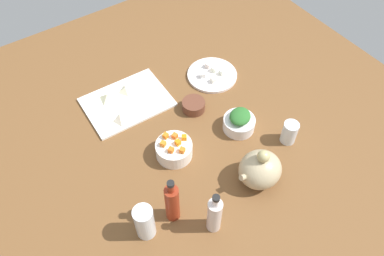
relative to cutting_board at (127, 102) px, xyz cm
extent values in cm
cube|color=brown|center=(-12.49, 29.51, -2.00)|extent=(190.00, 190.00, 3.00)
cube|color=white|center=(0.00, 0.00, 0.00)|extent=(34.62, 26.01, 1.00)
cylinder|color=white|center=(-38.59, 7.04, 0.10)|extent=(21.83, 21.83, 1.20)
cylinder|color=white|center=(-29.83, 36.52, 2.10)|extent=(12.40, 12.40, 5.20)
cylinder|color=white|center=(-2.18, 32.90, 2.55)|extent=(13.56, 13.56, 6.10)
cylinder|color=brown|center=(-20.88, 18.37, 1.59)|extent=(9.41, 9.41, 4.18)
ellipsoid|color=tan|center=(-20.97, 58.56, 5.83)|extent=(15.25, 14.22, 12.66)
sphere|color=tan|center=(-20.97, 58.56, 13.87)|extent=(4.27, 4.27, 4.27)
cylinder|color=tan|center=(-14.49, 58.56, 7.41)|extent=(5.38, 2.00, 3.93)
cylinder|color=maroon|center=(11.34, 53.33, 7.87)|extent=(4.61, 4.61, 16.74)
cylinder|color=maroon|center=(11.34, 53.33, 17.91)|extent=(2.07, 2.07, 3.33)
cylinder|color=black|center=(11.34, 53.33, 20.17)|extent=(2.30, 2.30, 1.20)
cylinder|color=silver|center=(2.55, 63.90, 7.08)|extent=(4.71, 4.71, 15.16)
cylinder|color=silver|center=(2.55, 63.90, 16.33)|extent=(2.12, 2.12, 3.33)
cylinder|color=black|center=(2.55, 63.90, 18.59)|extent=(2.36, 2.36, 1.20)
cylinder|color=white|center=(-41.65, 51.70, 4.20)|extent=(5.78, 5.78, 9.39)
cylinder|color=white|center=(21.54, 53.21, 6.49)|extent=(6.34, 6.34, 13.98)
cube|color=orange|center=(0.14, 34.81, 6.50)|extent=(2.48, 2.48, 1.80)
cube|color=orange|center=(-4.34, 30.28, 6.50)|extent=(2.33, 2.33, 1.80)
cube|color=orange|center=(-1.60, 28.31, 6.50)|extent=(2.31, 2.31, 1.80)
cube|color=orange|center=(-3.62, 33.44, 6.50)|extent=(2.01, 2.01, 1.80)
cube|color=orange|center=(-6.76, 32.84, 6.50)|extent=(2.48, 2.48, 1.80)
cube|color=orange|center=(-3.09, 37.13, 6.50)|extent=(2.48, 2.48, 1.80)
cube|color=orange|center=(1.04, 30.89, 6.50)|extent=(2.46, 2.46, 1.80)
ellipsoid|color=#2B6A2A|center=(-29.83, 36.52, 6.59)|extent=(11.94, 11.50, 3.77)
cube|color=white|center=(-40.41, 6.06, 1.80)|extent=(2.79, 2.79, 2.20)
cube|color=white|center=(-39.61, 2.41, 1.80)|extent=(2.82, 2.82, 2.20)
cube|color=silver|center=(-34.06, 6.22, 1.80)|extent=(2.91, 2.91, 2.20)
cube|color=white|center=(-36.25, 11.31, 1.80)|extent=(2.49, 2.49, 2.20)
cube|color=silver|center=(-42.08, 9.57, 1.80)|extent=(2.39, 2.39, 2.20)
pyramid|color=beige|center=(-2.34, -5.30, 1.85)|extent=(5.75, 5.94, 2.70)
pyramid|color=beige|center=(6.90, 7.62, 1.83)|extent=(6.06, 6.48, 2.66)
pyramid|color=beige|center=(5.90, -5.41, 1.95)|extent=(8.19, 8.17, 2.90)
camera|label=1|loc=(37.65, 102.92, 117.33)|focal=35.63mm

